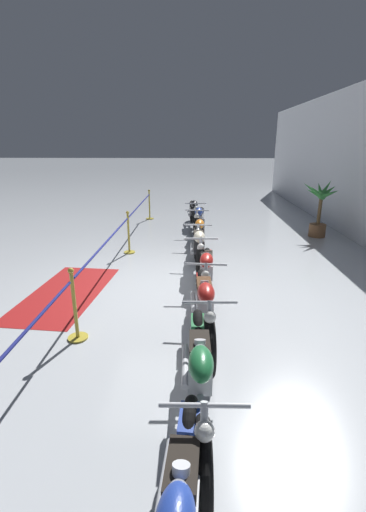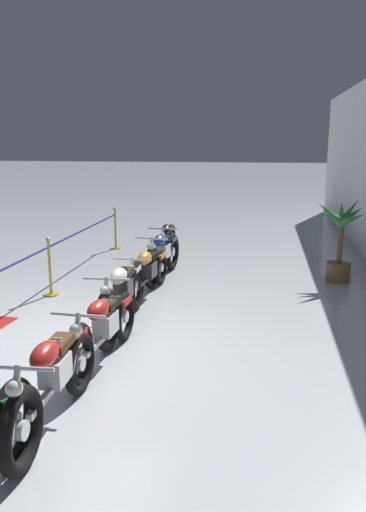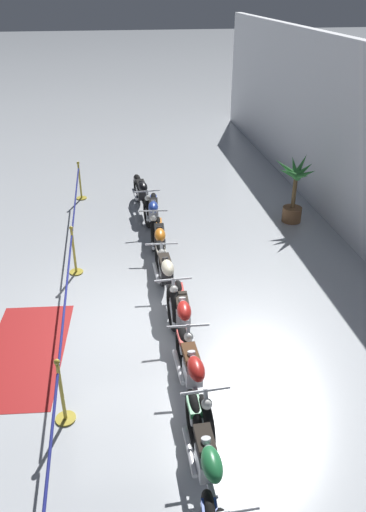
{
  "view_description": "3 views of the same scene",
  "coord_description": "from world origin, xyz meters",
  "px_view_note": "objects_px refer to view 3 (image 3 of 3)",
  "views": [
    {
      "loc": [
        6.16,
        0.52,
        2.61
      ],
      "look_at": [
        -0.05,
        0.31,
        0.56
      ],
      "focal_mm": 24.0,
      "sensor_mm": 36.0,
      "label": 1
    },
    {
      "loc": [
        6.15,
        2.61,
        2.7
      ],
      "look_at": [
        -1.45,
        1.39,
        0.93
      ],
      "focal_mm": 35.0,
      "sensor_mm": 36.0,
      "label": 2
    },
    {
      "loc": [
        7.09,
        -0.23,
        5.26
      ],
      "look_at": [
        -1.08,
        0.99,
        0.7
      ],
      "focal_mm": 35.0,
      "sensor_mm": 36.0,
      "label": 3
    }
  ],
  "objects_px": {
    "motorcycle_red_4": "(183,320)",
    "motorcycle_blue_1": "(154,217)",
    "stanchion_mid_left": "(75,257)",
    "stanchion_mid_right": "(63,400)",
    "motorcycle_black_0": "(142,196)",
    "motorcycle_orange_2": "(160,244)",
    "motorcycle_green_6": "(208,470)",
    "stanchion_far_left": "(71,253)",
    "floor_banner": "(25,353)",
    "potted_palm_left_of_row": "(294,189)",
    "motorcycle_red_5": "(193,379)",
    "motorcycle_cream_3": "(167,279)"
  },
  "relations": [
    {
      "from": "stanchion_mid_left",
      "to": "stanchion_mid_right",
      "type": "relative_size",
      "value": 1.0
    },
    {
      "from": "stanchion_mid_right",
      "to": "motorcycle_green_6",
      "type": "bearing_deg",
      "value": 49.2
    },
    {
      "from": "motorcycle_cream_3",
      "to": "floor_banner",
      "type": "xyz_separation_m",
      "value": [
        1.13,
        -2.44,
        -0.48
      ]
    },
    {
      "from": "motorcycle_cream_3",
      "to": "motorcycle_green_6",
      "type": "bearing_deg",
      "value": -0.46
    },
    {
      "from": "motorcycle_red_4",
      "to": "motorcycle_blue_1",
      "type": "bearing_deg",
      "value": -178.83
    },
    {
      "from": "motorcycle_red_5",
      "to": "stanchion_mid_left",
      "type": "distance_m",
      "value": 4.32
    },
    {
      "from": "motorcycle_blue_1",
      "to": "motorcycle_cream_3",
      "type": "height_order",
      "value": "motorcycle_cream_3"
    },
    {
      "from": "motorcycle_red_5",
      "to": "stanchion_mid_right",
      "type": "relative_size",
      "value": 2.12
    },
    {
      "from": "stanchion_far_left",
      "to": "floor_banner",
      "type": "height_order",
      "value": "stanchion_far_left"
    },
    {
      "from": "motorcycle_orange_2",
      "to": "potted_palm_left_of_row",
      "type": "bearing_deg",
      "value": 115.41
    },
    {
      "from": "stanchion_far_left",
      "to": "motorcycle_green_6",
      "type": "bearing_deg",
      "value": 19.11
    },
    {
      "from": "motorcycle_black_0",
      "to": "stanchion_far_left",
      "type": "distance_m",
      "value": 3.74
    },
    {
      "from": "stanchion_mid_left",
      "to": "motorcycle_black_0",
      "type": "bearing_deg",
      "value": 150.34
    },
    {
      "from": "motorcycle_green_6",
      "to": "stanchion_far_left",
      "type": "bearing_deg",
      "value": -160.89
    },
    {
      "from": "motorcycle_red_4",
      "to": "stanchion_mid_left",
      "type": "height_order",
      "value": "stanchion_mid_left"
    },
    {
      "from": "stanchion_far_left",
      "to": "floor_banner",
      "type": "relative_size",
      "value": 4.69
    },
    {
      "from": "motorcycle_black_0",
      "to": "stanchion_far_left",
      "type": "height_order",
      "value": "stanchion_far_left"
    },
    {
      "from": "motorcycle_cream_3",
      "to": "stanchion_far_left",
      "type": "height_order",
      "value": "stanchion_far_left"
    },
    {
      "from": "potted_palm_left_of_row",
      "to": "stanchion_mid_right",
      "type": "height_order",
      "value": "potted_palm_left_of_row"
    },
    {
      "from": "motorcycle_green_6",
      "to": "stanchion_far_left",
      "type": "distance_m",
      "value": 5.15
    },
    {
      "from": "motorcycle_black_0",
      "to": "stanchion_mid_right",
      "type": "distance_m",
      "value": 6.96
    },
    {
      "from": "motorcycle_black_0",
      "to": "stanchion_far_left",
      "type": "relative_size",
      "value": 0.2
    },
    {
      "from": "floor_banner",
      "to": "motorcycle_cream_3",
      "type": "bearing_deg",
      "value": 119.43
    },
    {
      "from": "motorcycle_orange_2",
      "to": "motorcycle_red_5",
      "type": "height_order",
      "value": "motorcycle_red_5"
    },
    {
      "from": "motorcycle_red_5",
      "to": "stanchion_mid_left",
      "type": "xyz_separation_m",
      "value": [
        -3.94,
        -1.77,
        -0.11
      ]
    },
    {
      "from": "motorcycle_black_0",
      "to": "potted_palm_left_of_row",
      "type": "distance_m",
      "value": 3.78
    },
    {
      "from": "motorcycle_red_5",
      "to": "stanchion_mid_right",
      "type": "xyz_separation_m",
      "value": [
        0.03,
        -1.77,
        -0.11
      ]
    },
    {
      "from": "potted_palm_left_of_row",
      "to": "stanchion_mid_right",
      "type": "distance_m",
      "value": 7.77
    },
    {
      "from": "motorcycle_green_6",
      "to": "floor_banner",
      "type": "bearing_deg",
      "value": -140.92
    },
    {
      "from": "motorcycle_orange_2",
      "to": "motorcycle_green_6",
      "type": "relative_size",
      "value": 0.97
    },
    {
      "from": "motorcycle_orange_2",
      "to": "stanchion_far_left",
      "type": "relative_size",
      "value": 0.19
    },
    {
      "from": "motorcycle_black_0",
      "to": "motorcycle_blue_1",
      "type": "xyz_separation_m",
      "value": [
        1.36,
        0.16,
        0.02
      ]
    },
    {
      "from": "potted_palm_left_of_row",
      "to": "floor_banner",
      "type": "height_order",
      "value": "potted_palm_left_of_row"
    },
    {
      "from": "motorcycle_green_6",
      "to": "stanchion_mid_left",
      "type": "relative_size",
      "value": 2.31
    },
    {
      "from": "stanchion_mid_left",
      "to": "motorcycle_green_6",
      "type": "bearing_deg",
      "value": 17.24
    },
    {
      "from": "motorcycle_blue_1",
      "to": "motorcycle_red_5",
      "type": "distance_m",
      "value": 5.38
    },
    {
      "from": "motorcycle_cream_3",
      "to": "floor_banner",
      "type": "distance_m",
      "value": 2.73
    },
    {
      "from": "motorcycle_blue_1",
      "to": "stanchion_far_left",
      "type": "distance_m",
      "value": 2.67
    },
    {
      "from": "stanchion_mid_right",
      "to": "floor_banner",
      "type": "bearing_deg",
      "value": -154.43
    },
    {
      "from": "motorcycle_black_0",
      "to": "stanchion_mid_left",
      "type": "relative_size",
      "value": 2.31
    },
    {
      "from": "motorcycle_black_0",
      "to": "motorcycle_red_5",
      "type": "height_order",
      "value": "motorcycle_red_5"
    },
    {
      "from": "motorcycle_green_6",
      "to": "floor_banner",
      "type": "xyz_separation_m",
      "value": [
        -2.96,
        -2.4,
        -0.47
      ]
    },
    {
      "from": "stanchion_mid_left",
      "to": "floor_banner",
      "type": "relative_size",
      "value": 0.41
    },
    {
      "from": "stanchion_mid_left",
      "to": "motorcycle_cream_3",
      "type": "bearing_deg",
      "value": 52.09
    },
    {
      "from": "motorcycle_orange_2",
      "to": "stanchion_mid_right",
      "type": "bearing_deg",
      "value": -23.17
    },
    {
      "from": "motorcycle_red_4",
      "to": "motorcycle_red_5",
      "type": "distance_m",
      "value": 1.37
    },
    {
      "from": "motorcycle_red_4",
      "to": "floor_banner",
      "type": "relative_size",
      "value": 0.85
    },
    {
      "from": "motorcycle_green_6",
      "to": "stanchion_mid_left",
      "type": "xyz_separation_m",
      "value": [
        -5.42,
        -1.68,
        -0.12
      ]
    },
    {
      "from": "motorcycle_black_0",
      "to": "motorcycle_red_4",
      "type": "distance_m",
      "value": 5.38
    },
    {
      "from": "motorcycle_orange_2",
      "to": "motorcycle_blue_1",
      "type": "bearing_deg",
      "value": -179.9
    }
  ]
}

